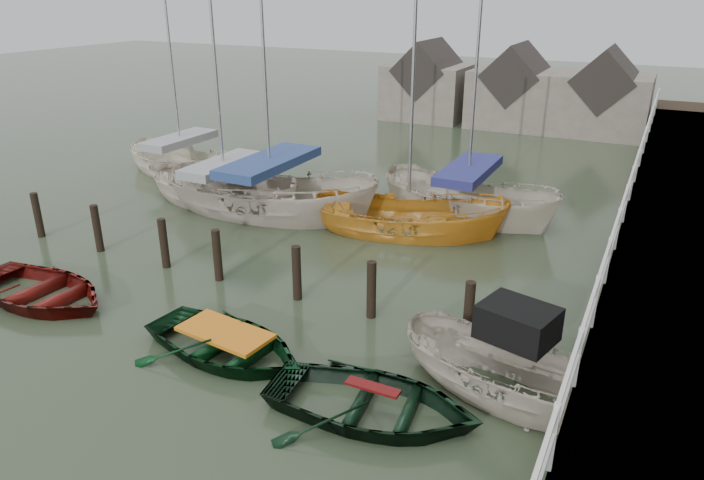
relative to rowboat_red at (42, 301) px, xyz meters
The scene contains 13 objects.
ground 4.33m from the rowboat_red, ahead, with size 120.00×120.00×0.00m, color #2C3824.
pier 17.02m from the rowboat_red, 35.70° to the left, with size 3.04×32.00×2.70m.
mooring_pilings 4.37m from the rowboat_red, 42.26° to the left, with size 13.72×0.22×1.80m.
far_sheds 26.50m from the rowboat_red, 78.74° to the left, with size 14.00×4.08×4.39m.
rowboat_red is the anchor object (origin of this frame).
rowboat_green 5.53m from the rowboat_red, ahead, with size 2.73×3.83×0.79m, color black.
rowboat_dkgreen 9.10m from the rowboat_red, ahead, with size 2.81×3.93×0.81m, color black.
motorboat 11.20m from the rowboat_red, ahead, with size 4.81×2.80×2.69m.
sailboat_a 7.94m from the rowboat_red, 93.24° to the left, with size 6.39×2.81×10.45m.
sailboat_b 8.09m from the rowboat_red, 79.76° to the left, with size 7.95×3.58×11.79m.
sailboat_c 10.44m from the rowboat_red, 53.23° to the left, with size 6.53×3.62×9.72m.
sailboat_d 13.07m from the rowboat_red, 55.63° to the left, with size 7.07×4.15×13.22m.
sailboat_e 11.15m from the rowboat_red, 113.26° to the left, with size 6.55×3.89×9.63m.
Camera 1 is at (8.59, -8.69, 7.17)m, focal length 32.00 mm.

